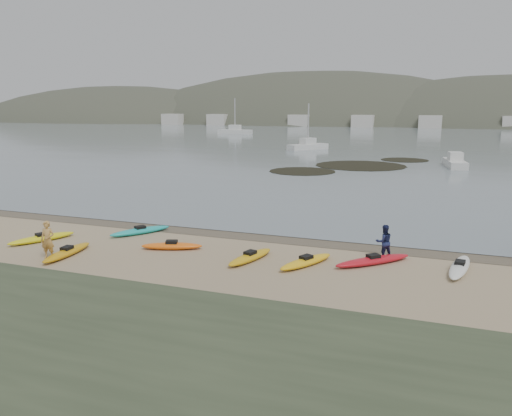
% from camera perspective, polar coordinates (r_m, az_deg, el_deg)
% --- Properties ---
extents(ground, '(600.00, 600.00, 0.00)m').
position_cam_1_polar(ground, '(27.85, 0.00, -3.02)').
color(ground, tan).
rests_on(ground, ground).
extents(wet_sand, '(60.00, 60.00, 0.00)m').
position_cam_1_polar(wet_sand, '(27.58, -0.21, -3.16)').
color(wet_sand, brown).
rests_on(wet_sand, ground).
extents(water, '(1200.00, 1200.00, 0.00)m').
position_cam_1_polar(water, '(325.51, 18.78, 9.76)').
color(water, slate).
rests_on(water, ground).
extents(kayaks, '(22.32, 8.19, 0.34)m').
position_cam_1_polar(kayaks, '(24.18, -3.93, -4.91)').
color(kayaks, orange).
rests_on(kayaks, ground).
extents(person_west, '(0.73, 0.57, 1.79)m').
position_cam_1_polar(person_west, '(25.26, -22.71, -3.38)').
color(person_west, tan).
rests_on(person_west, ground).
extents(person_east, '(0.99, 0.92, 1.63)m').
position_cam_1_polar(person_east, '(24.04, 14.42, -3.76)').
color(person_east, '#1B224F').
rests_on(person_east, ground).
extents(kelp_mats, '(16.32, 22.37, 0.04)m').
position_cam_1_polar(kelp_mats, '(60.58, 11.33, 4.74)').
color(kelp_mats, black).
rests_on(kelp_mats, water).
extents(moored_boats, '(99.93, 76.50, 1.23)m').
position_cam_1_polar(moored_boats, '(105.07, 21.59, 7.28)').
color(moored_boats, silver).
rests_on(moored_boats, ground).
extents(far_town, '(199.00, 5.00, 4.00)m').
position_cam_1_polar(far_town, '(170.41, 19.29, 9.27)').
color(far_town, beige).
rests_on(far_town, ground).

